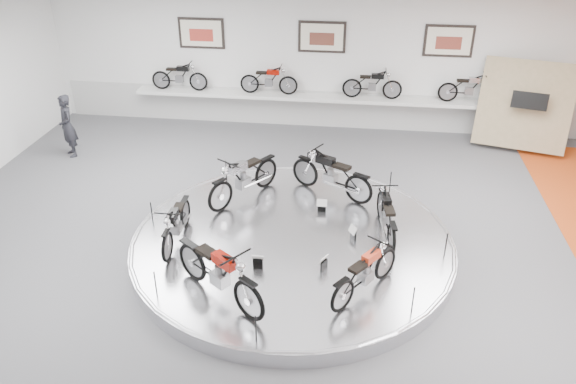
# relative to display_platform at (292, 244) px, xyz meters

# --- Properties ---
(floor) EXTENTS (16.00, 16.00, 0.00)m
(floor) POSITION_rel_display_platform_xyz_m (0.00, -0.30, -0.15)
(floor) COLOR #525154
(floor) RESTS_ON ground
(ceiling) EXTENTS (16.00, 16.00, 0.00)m
(ceiling) POSITION_rel_display_platform_xyz_m (0.00, -0.30, 3.85)
(ceiling) COLOR white
(ceiling) RESTS_ON wall_back
(wall_back) EXTENTS (16.00, 0.00, 16.00)m
(wall_back) POSITION_rel_display_platform_xyz_m (0.00, 6.70, 1.85)
(wall_back) COLOR white
(wall_back) RESTS_ON floor
(dado_band) EXTENTS (15.68, 0.04, 1.10)m
(dado_band) POSITION_rel_display_platform_xyz_m (0.00, 6.68, 0.40)
(dado_band) COLOR #BCBCBA
(dado_band) RESTS_ON floor
(display_platform) EXTENTS (6.40, 6.40, 0.30)m
(display_platform) POSITION_rel_display_platform_xyz_m (0.00, 0.00, 0.00)
(display_platform) COLOR silver
(display_platform) RESTS_ON floor
(platform_rim) EXTENTS (6.40, 6.40, 0.10)m
(platform_rim) POSITION_rel_display_platform_xyz_m (0.00, 0.00, 0.12)
(platform_rim) COLOR #B2B2BA
(platform_rim) RESTS_ON display_platform
(shelf) EXTENTS (11.00, 0.55, 0.10)m
(shelf) POSITION_rel_display_platform_xyz_m (0.00, 6.40, 0.85)
(shelf) COLOR silver
(shelf) RESTS_ON wall_back
(poster_left) EXTENTS (1.35, 0.06, 0.88)m
(poster_left) POSITION_rel_display_platform_xyz_m (-3.50, 6.66, 2.55)
(poster_left) COLOR white
(poster_left) RESTS_ON wall_back
(poster_center) EXTENTS (1.35, 0.06, 0.88)m
(poster_center) POSITION_rel_display_platform_xyz_m (0.00, 6.66, 2.55)
(poster_center) COLOR white
(poster_center) RESTS_ON wall_back
(poster_right) EXTENTS (1.35, 0.06, 0.88)m
(poster_right) POSITION_rel_display_platform_xyz_m (3.50, 6.66, 2.55)
(poster_right) COLOR white
(poster_right) RESTS_ON wall_back
(display_panel) EXTENTS (2.56, 1.52, 2.30)m
(display_panel) POSITION_rel_display_platform_xyz_m (5.60, 5.80, 1.10)
(display_panel) COLOR tan
(display_panel) RESTS_ON floor
(shelf_bike_a) EXTENTS (1.22, 0.43, 0.73)m
(shelf_bike_a) POSITION_rel_display_platform_xyz_m (-4.20, 6.40, 1.27)
(shelf_bike_a) COLOR black
(shelf_bike_a) RESTS_ON shelf
(shelf_bike_b) EXTENTS (1.22, 0.43, 0.73)m
(shelf_bike_b) POSITION_rel_display_platform_xyz_m (-1.50, 6.40, 1.27)
(shelf_bike_b) COLOR #8C0B01
(shelf_bike_b) RESTS_ON shelf
(shelf_bike_c) EXTENTS (1.22, 0.43, 0.73)m
(shelf_bike_c) POSITION_rel_display_platform_xyz_m (1.50, 6.40, 1.27)
(shelf_bike_c) COLOR black
(shelf_bike_c) RESTS_ON shelf
(shelf_bike_d) EXTENTS (1.22, 0.43, 0.73)m
(shelf_bike_d) POSITION_rel_display_platform_xyz_m (4.20, 6.40, 1.27)
(shelf_bike_d) COLOR #A2A2A6
(shelf_bike_d) RESTS_ON shelf
(bike_a) EXTENTS (0.78, 1.63, 0.92)m
(bike_a) POSITION_rel_display_platform_xyz_m (1.83, 0.37, 0.61)
(bike_a) COLOR black
(bike_a) RESTS_ON display_platform
(bike_b) EXTENTS (1.86, 1.40, 1.04)m
(bike_b) POSITION_rel_display_platform_xyz_m (0.64, 1.88, 0.67)
(bike_b) COLOR black
(bike_b) RESTS_ON display_platform
(bike_c) EXTENTS (1.52, 1.88, 1.07)m
(bike_c) POSITION_rel_display_platform_xyz_m (-1.26, 1.44, 0.68)
(bike_c) COLOR #A2A2A6
(bike_c) RESTS_ON display_platform
(bike_d) EXTENTS (0.56, 1.52, 0.89)m
(bike_d) POSITION_rel_display_platform_xyz_m (-2.22, -0.45, 0.60)
(bike_d) COLOR black
(bike_d) RESTS_ON display_platform
(bike_e) EXTENTS (1.88, 1.65, 1.10)m
(bike_e) POSITION_rel_display_platform_xyz_m (-0.99, -2.00, 0.70)
(bike_e) COLOR #8C0B01
(bike_e) RESTS_ON display_platform
(bike_f) EXTENTS (1.33, 1.55, 0.90)m
(bike_f) POSITION_rel_display_platform_xyz_m (1.43, -1.56, 0.60)
(bike_f) COLOR red
(bike_f) RESTS_ON display_platform
(visitor) EXTENTS (0.72, 0.73, 1.70)m
(visitor) POSITION_rel_display_platform_xyz_m (-6.50, 3.71, 0.70)
(visitor) COLOR black
(visitor) RESTS_ON floor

